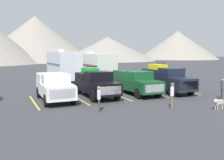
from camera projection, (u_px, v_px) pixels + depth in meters
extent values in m
plane|color=#38383D|center=(119.00, 96.00, 20.58)|extent=(240.00, 240.00, 0.00)
cube|color=white|center=(55.00, 89.00, 18.53)|extent=(2.05, 5.27, 0.91)
cube|color=white|center=(60.00, 86.00, 16.75)|extent=(1.94, 1.49, 0.08)
cube|color=white|center=(56.00, 79.00, 18.00)|extent=(1.90, 1.38, 0.72)
cube|color=slate|center=(57.00, 79.00, 17.50)|extent=(1.77, 0.22, 0.53)
cube|color=white|center=(51.00, 77.00, 19.72)|extent=(1.99, 2.43, 0.62)
cube|color=silver|center=(62.00, 94.00, 16.17)|extent=(1.71, 0.08, 0.64)
cylinder|color=black|center=(73.00, 98.00, 17.33)|extent=(0.29, 0.85, 0.85)
cylinder|color=black|center=(46.00, 101.00, 16.59)|extent=(0.29, 0.85, 0.85)
cylinder|color=black|center=(62.00, 91.00, 20.57)|extent=(0.29, 0.85, 0.85)
cylinder|color=black|center=(39.00, 92.00, 19.83)|extent=(0.29, 0.85, 0.85)
cube|color=black|center=(96.00, 86.00, 20.16)|extent=(2.12, 5.56, 0.85)
cube|color=black|center=(106.00, 83.00, 18.30)|extent=(2.00, 1.57, 0.08)
cube|color=black|center=(99.00, 77.00, 19.61)|extent=(1.96, 1.46, 0.81)
cube|color=slate|center=(101.00, 77.00, 19.08)|extent=(1.82, 0.25, 0.60)
cube|color=black|center=(90.00, 76.00, 21.44)|extent=(2.05, 2.57, 0.52)
cube|color=silver|center=(110.00, 90.00, 17.67)|extent=(1.76, 0.08, 0.60)
cylinder|color=black|center=(117.00, 94.00, 18.89)|extent=(0.29, 0.91, 0.91)
cylinder|color=black|center=(93.00, 96.00, 18.12)|extent=(0.29, 0.91, 0.91)
cylinder|color=black|center=(99.00, 87.00, 22.30)|extent=(0.29, 0.91, 0.91)
cylinder|color=black|center=(79.00, 89.00, 21.54)|extent=(0.29, 0.91, 0.91)
cube|color=green|center=(90.00, 70.00, 21.38)|extent=(1.15, 1.64, 0.45)
cylinder|color=black|center=(98.00, 71.00, 21.06)|extent=(0.18, 0.44, 0.44)
cylinder|color=black|center=(87.00, 71.00, 20.69)|extent=(0.18, 0.44, 0.44)
cylinder|color=black|center=(93.00, 70.00, 22.08)|extent=(0.18, 0.44, 0.44)
cylinder|color=black|center=(83.00, 70.00, 21.70)|extent=(0.18, 0.44, 0.44)
cube|color=black|center=(92.00, 66.00, 20.92)|extent=(1.04, 0.09, 0.08)
cube|color=#144723|center=(137.00, 84.00, 21.41)|extent=(2.04, 5.63, 0.86)
cube|color=#144723|center=(149.00, 82.00, 19.52)|extent=(1.92, 1.59, 0.08)
cube|color=#144723|center=(140.00, 76.00, 20.85)|extent=(1.88, 1.48, 0.75)
cube|color=slate|center=(143.00, 76.00, 20.32)|extent=(1.75, 0.23, 0.55)
cube|color=#144723|center=(128.00, 74.00, 22.69)|extent=(1.97, 2.60, 0.65)
cube|color=silver|center=(155.00, 88.00, 18.88)|extent=(1.69, 0.08, 0.60)
cylinder|color=black|center=(158.00, 92.00, 20.09)|extent=(0.29, 0.85, 0.85)
cylinder|color=black|center=(138.00, 93.00, 19.36)|extent=(0.29, 0.85, 0.85)
cylinder|color=black|center=(135.00, 86.00, 23.55)|extent=(0.29, 0.85, 0.85)
cylinder|color=black|center=(118.00, 87.00, 22.82)|extent=(0.29, 0.85, 0.85)
cube|color=black|center=(167.00, 82.00, 22.46)|extent=(2.04, 5.82, 0.98)
cube|color=black|center=(183.00, 79.00, 20.50)|extent=(1.92, 1.64, 0.08)
cube|color=black|center=(171.00, 73.00, 21.88)|extent=(1.88, 1.53, 0.81)
cube|color=slate|center=(176.00, 73.00, 21.33)|extent=(1.75, 0.25, 0.60)
cube|color=black|center=(158.00, 72.00, 23.79)|extent=(1.97, 2.69, 0.58)
cube|color=silver|center=(189.00, 86.00, 19.85)|extent=(1.69, 0.08, 0.69)
cylinder|color=black|center=(190.00, 90.00, 21.09)|extent=(0.29, 0.86, 0.86)
cylinder|color=black|center=(173.00, 91.00, 20.35)|extent=(0.29, 0.86, 0.86)
cylinder|color=black|center=(163.00, 84.00, 24.68)|extent=(0.29, 0.86, 0.86)
cylinder|color=black|center=(147.00, 85.00, 23.94)|extent=(0.29, 0.86, 0.86)
cube|color=yellow|center=(158.00, 67.00, 23.73)|extent=(1.11, 1.72, 0.45)
cylinder|color=black|center=(165.00, 67.00, 23.38)|extent=(0.18, 0.44, 0.44)
cylinder|color=black|center=(157.00, 67.00, 23.02)|extent=(0.18, 0.44, 0.44)
cylinder|color=black|center=(158.00, 66.00, 24.44)|extent=(0.18, 0.44, 0.44)
cylinder|color=black|center=(150.00, 67.00, 24.08)|extent=(0.18, 0.44, 0.44)
cube|color=black|center=(161.00, 63.00, 23.25)|extent=(0.99, 0.09, 0.08)
cube|color=gold|center=(34.00, 102.00, 18.13)|extent=(0.12, 5.50, 0.01)
cube|color=gold|center=(78.00, 99.00, 19.51)|extent=(0.12, 5.50, 0.01)
cube|color=gold|center=(117.00, 95.00, 20.90)|extent=(0.12, 5.50, 0.01)
cube|color=gold|center=(151.00, 93.00, 22.29)|extent=(0.12, 5.50, 0.01)
cube|color=gold|center=(180.00, 90.00, 23.67)|extent=(0.12, 5.50, 0.01)
cube|color=silver|center=(63.00, 65.00, 28.88)|extent=(2.76, 6.30, 3.09)
cube|color=#4C6B99|center=(53.00, 64.00, 28.30)|extent=(0.28, 5.94, 0.24)
cube|color=silver|center=(61.00, 50.00, 29.51)|extent=(0.63, 0.73, 0.30)
cube|color=#333333|center=(74.00, 84.00, 25.82)|extent=(0.17, 1.20, 0.12)
cylinder|color=black|center=(75.00, 80.00, 28.94)|extent=(0.25, 0.77, 0.76)
cylinder|color=black|center=(56.00, 81.00, 27.91)|extent=(0.25, 0.77, 0.76)
cylinder|color=black|center=(71.00, 78.00, 30.26)|extent=(0.25, 0.77, 0.76)
cylinder|color=black|center=(53.00, 79.00, 29.22)|extent=(0.25, 0.77, 0.76)
cube|color=silver|center=(94.00, 66.00, 29.57)|extent=(2.78, 7.66, 2.88)
cube|color=brown|center=(84.00, 65.00, 28.99)|extent=(0.34, 7.25, 0.24)
cube|color=silver|center=(90.00, 52.00, 30.38)|extent=(0.63, 0.73, 0.30)
cube|color=#333333|center=(110.00, 84.00, 25.89)|extent=(0.17, 1.20, 0.12)
cylinder|color=black|center=(106.00, 79.00, 29.46)|extent=(0.25, 0.77, 0.76)
cylinder|color=black|center=(88.00, 80.00, 28.44)|extent=(0.25, 0.77, 0.76)
cylinder|color=black|center=(99.00, 78.00, 31.06)|extent=(0.25, 0.77, 0.76)
cylinder|color=black|center=(82.00, 79.00, 30.04)|extent=(0.25, 0.77, 0.76)
cylinder|color=#726047|center=(172.00, 103.00, 15.85)|extent=(0.13, 0.13, 0.87)
cylinder|color=#726047|center=(172.00, 102.00, 16.01)|extent=(0.13, 0.13, 0.87)
cube|color=silver|center=(172.00, 91.00, 15.84)|extent=(0.32, 0.32, 0.61)
sphere|color=brown|center=(172.00, 85.00, 15.79)|extent=(0.23, 0.23, 0.23)
cylinder|color=silver|center=(172.00, 92.00, 15.72)|extent=(0.10, 0.10, 0.55)
cylinder|color=silver|center=(173.00, 91.00, 15.98)|extent=(0.10, 0.10, 0.55)
cylinder|color=#3F3F42|center=(222.00, 95.00, 18.96)|extent=(0.12, 0.12, 0.82)
cylinder|color=#3F3F42|center=(222.00, 94.00, 19.13)|extent=(0.12, 0.12, 0.82)
cube|color=#4C4C51|center=(223.00, 85.00, 18.96)|extent=(0.28, 0.30, 0.58)
sphere|color=#9E704C|center=(223.00, 80.00, 18.91)|extent=(0.22, 0.22, 0.22)
cylinder|color=#4C4C51|center=(223.00, 86.00, 18.83)|extent=(0.10, 0.10, 0.52)
cylinder|color=#4C4C51|center=(222.00, 85.00, 19.09)|extent=(0.10, 0.10, 0.52)
cylinder|color=#3F3F42|center=(99.00, 105.00, 15.26)|extent=(0.12, 0.12, 0.81)
cylinder|color=#3F3F42|center=(99.00, 106.00, 15.10)|extent=(0.12, 0.12, 0.81)
cube|color=silver|center=(99.00, 94.00, 15.10)|extent=(0.27, 0.29, 0.57)
sphere|color=#9E704C|center=(99.00, 88.00, 15.06)|extent=(0.22, 0.22, 0.22)
cylinder|color=silver|center=(99.00, 94.00, 15.23)|extent=(0.09, 0.09, 0.52)
cylinder|color=silver|center=(99.00, 95.00, 14.98)|extent=(0.09, 0.09, 0.52)
cube|color=beige|center=(219.00, 102.00, 15.84)|extent=(0.67, 0.31, 0.23)
sphere|color=beige|center=(216.00, 101.00, 15.64)|extent=(0.26, 0.26, 0.26)
cylinder|color=beige|center=(223.00, 101.00, 16.02)|extent=(0.16, 0.06, 0.20)
cylinder|color=beige|center=(218.00, 107.00, 15.69)|extent=(0.06, 0.06, 0.37)
cylinder|color=beige|center=(216.00, 107.00, 15.82)|extent=(0.06, 0.06, 0.37)
cylinder|color=beige|center=(222.00, 106.00, 15.93)|extent=(0.06, 0.06, 0.37)
cylinder|color=beige|center=(220.00, 106.00, 16.06)|extent=(0.06, 0.06, 0.37)
cone|color=gray|center=(35.00, 39.00, 89.85)|extent=(41.43, 41.43, 16.20)
cone|color=gray|center=(108.00, 49.00, 95.93)|extent=(36.78, 36.78, 9.07)
cone|color=gray|center=(177.00, 45.00, 114.89)|extent=(36.54, 36.54, 12.81)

